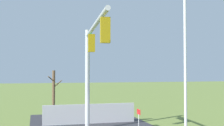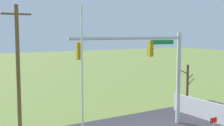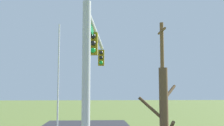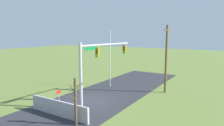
# 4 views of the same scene
# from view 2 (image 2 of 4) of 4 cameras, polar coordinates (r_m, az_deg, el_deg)

# --- Properties ---
(sidewalk_corner) EXTENTS (6.00, 6.00, 0.01)m
(sidewalk_corner) POSITION_cam_2_polar(r_m,az_deg,el_deg) (21.79, 14.51, -10.75)
(sidewalk_corner) COLOR #B7B5AD
(sidewalk_corner) RESTS_ON ground_plane
(retaining_fence) EXTENTS (0.20, 6.45, 1.35)m
(retaining_fence) POSITION_cam_2_polar(r_m,az_deg,el_deg) (22.14, 17.96, -8.78)
(retaining_fence) COLOR #A8A8AD
(retaining_fence) RESTS_ON ground_plane
(signal_mast) EXTENTS (7.91, 0.97, 6.20)m
(signal_mast) POSITION_cam_2_polar(r_m,az_deg,el_deg) (18.93, 7.67, 0.49)
(signal_mast) COLOR #B2B5BA
(signal_mast) RESTS_ON ground_plane
(flagpole) EXTENTS (0.10, 0.10, 7.45)m
(flagpole) POSITION_cam_2_polar(r_m,az_deg,el_deg) (13.89, -5.81, -4.26)
(flagpole) COLOR silver
(flagpole) RESTS_ON ground_plane
(utility_pole) EXTENTS (1.90, 0.26, 7.97)m
(utility_pole) POSITION_cam_2_polar(r_m,az_deg,el_deg) (19.97, -17.81, -0.21)
(utility_pole) COLOR brown
(utility_pole) RESTS_ON ground_plane
(bare_tree) EXTENTS (1.27, 1.02, 3.70)m
(bare_tree) POSITION_cam_2_polar(r_m,az_deg,el_deg) (23.89, 14.42, -4.59)
(bare_tree) COLOR brown
(bare_tree) RESTS_ON ground_plane
(open_sign) EXTENTS (0.56, 0.04, 1.22)m
(open_sign) POSITION_cam_2_polar(r_m,az_deg,el_deg) (18.55, 19.11, -10.92)
(open_sign) COLOR silver
(open_sign) RESTS_ON ground_plane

